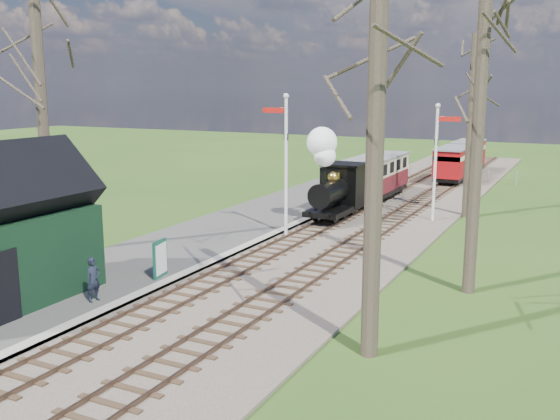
# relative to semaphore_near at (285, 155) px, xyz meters

# --- Properties ---
(distant_hills) EXTENTS (114.40, 48.00, 22.02)m
(distant_hills) POSITION_rel_semaphore_near_xyz_m (2.17, 48.38, -19.83)
(distant_hills) COLOR #385B23
(distant_hills) RESTS_ON ground
(ballast_bed) EXTENTS (8.00, 60.00, 0.10)m
(ballast_bed) POSITION_rel_semaphore_near_xyz_m (2.07, 6.00, -3.57)
(ballast_bed) COLOR brown
(ballast_bed) RESTS_ON ground
(track_near) EXTENTS (1.60, 60.00, 0.15)m
(track_near) POSITION_rel_semaphore_near_xyz_m (0.77, 6.00, -3.52)
(track_near) COLOR brown
(track_near) RESTS_ON ground
(track_far) EXTENTS (1.60, 60.00, 0.15)m
(track_far) POSITION_rel_semaphore_near_xyz_m (3.37, 6.00, -3.52)
(track_far) COLOR brown
(track_far) RESTS_ON ground
(platform) EXTENTS (5.00, 44.00, 0.20)m
(platform) POSITION_rel_semaphore_near_xyz_m (-2.73, -2.00, -3.52)
(platform) COLOR #474442
(platform) RESTS_ON ground
(coping_strip) EXTENTS (0.40, 44.00, 0.21)m
(coping_strip) POSITION_rel_semaphore_near_xyz_m (-0.43, -2.00, -3.52)
(coping_strip) COLOR #B2AD9E
(coping_strip) RESTS_ON ground
(semaphore_near) EXTENTS (1.22, 0.24, 6.22)m
(semaphore_near) POSITION_rel_semaphore_near_xyz_m (0.00, 0.00, 0.00)
(semaphore_near) COLOR silver
(semaphore_near) RESTS_ON ground
(semaphore_far) EXTENTS (1.22, 0.24, 5.72)m
(semaphore_far) POSITION_rel_semaphore_near_xyz_m (5.14, 6.00, -0.27)
(semaphore_far) COLOR silver
(semaphore_far) RESTS_ON ground
(bare_trees) EXTENTS (15.51, 22.39, 12.00)m
(bare_trees) POSITION_rel_semaphore_near_xyz_m (2.10, -5.90, 1.59)
(bare_trees) COLOR #382D23
(bare_trees) RESTS_ON ground
(fence_line) EXTENTS (12.60, 0.08, 1.00)m
(fence_line) POSITION_rel_semaphore_near_xyz_m (1.07, 20.00, -3.07)
(fence_line) COLOR slate
(fence_line) RESTS_ON ground
(locomotive) EXTENTS (1.80, 4.20, 4.50)m
(locomotive) POSITION_rel_semaphore_near_xyz_m (0.76, 3.93, -1.55)
(locomotive) COLOR black
(locomotive) RESTS_ON ground
(coach) EXTENTS (2.10, 7.19, 2.21)m
(coach) POSITION_rel_semaphore_near_xyz_m (0.77, 9.99, -2.10)
(coach) COLOR black
(coach) RESTS_ON ground
(red_carriage_a) EXTENTS (1.88, 4.66, 1.98)m
(red_carriage_a) POSITION_rel_semaphore_near_xyz_m (3.37, 18.88, -2.24)
(red_carriage_a) COLOR black
(red_carriage_a) RESTS_ON ground
(red_carriage_b) EXTENTS (1.88, 4.66, 1.98)m
(red_carriage_b) POSITION_rel_semaphore_near_xyz_m (3.37, 24.38, -2.24)
(red_carriage_b) COLOR black
(red_carriage_b) RESTS_ON ground
(sign_board) EXTENTS (0.25, 0.86, 1.26)m
(sign_board) POSITION_rel_semaphore_near_xyz_m (-0.87, -7.63, -2.79)
(sign_board) COLOR #104C39
(sign_board) RESTS_ON platform
(bench) EXTENTS (0.61, 1.51, 0.84)m
(bench) POSITION_rel_semaphore_near_xyz_m (-2.64, -9.55, -3.03)
(bench) COLOR #442A18
(bench) RESTS_ON platform
(person) EXTENTS (0.39, 0.53, 1.35)m
(person) POSITION_rel_semaphore_near_xyz_m (-1.15, -10.47, -2.75)
(person) COLOR black
(person) RESTS_ON platform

